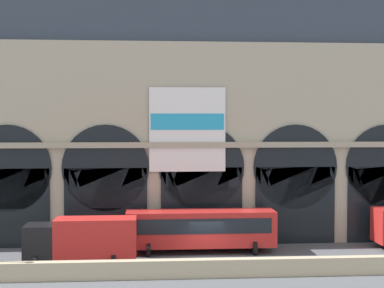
% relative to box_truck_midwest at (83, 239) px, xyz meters
% --- Properties ---
extents(ground_plane, '(200.00, 200.00, 0.00)m').
position_rel_box_truck_midwest_xyz_m(ground_plane, '(8.65, 0.58, -1.70)').
color(ground_plane, '#54565B').
extents(quay_parapet_wall, '(90.00, 0.70, 1.13)m').
position_rel_box_truck_midwest_xyz_m(quay_parapet_wall, '(8.65, -4.11, -1.13)').
color(quay_parapet_wall, '#BCAD8C').
rests_on(quay_parapet_wall, ground).
extents(station_building, '(46.28, 5.47, 20.71)m').
position_rel_box_truck_midwest_xyz_m(station_building, '(8.67, 8.12, 8.33)').
color(station_building, '#B2A891').
rests_on(station_building, ground).
extents(box_truck_midwest, '(7.50, 2.91, 3.12)m').
position_rel_box_truck_midwest_xyz_m(box_truck_midwest, '(0.00, 0.00, 0.00)').
color(box_truck_midwest, black).
rests_on(box_truck_midwest, ground).
extents(bus_center, '(11.00, 3.25, 3.10)m').
position_rel_box_truck_midwest_xyz_m(bus_center, '(8.33, 2.89, 0.08)').
color(bus_center, red).
rests_on(bus_center, ground).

